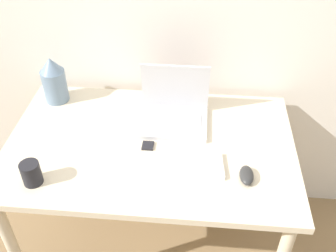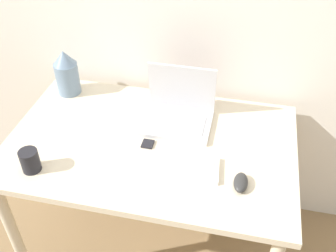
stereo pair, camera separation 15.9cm
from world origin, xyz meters
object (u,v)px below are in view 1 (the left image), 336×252
(laptop, at_px, (174,110))
(keyboard, at_px, (162,166))
(mug, at_px, (31,173))
(vase, at_px, (54,80))
(mouse, at_px, (247,175))
(mp3_player, at_px, (148,146))

(laptop, relative_size, keyboard, 0.61)
(laptop, distance_m, mug, 0.66)
(keyboard, bearing_deg, vase, 142.96)
(keyboard, xyz_separation_m, mouse, (0.33, -0.03, 0.01))
(mouse, bearing_deg, mp3_player, 159.73)
(laptop, distance_m, mouse, 0.46)
(keyboard, xyz_separation_m, mug, (-0.48, -0.12, 0.04))
(mp3_player, xyz_separation_m, mug, (-0.40, -0.24, 0.04))
(mouse, xyz_separation_m, vase, (-0.88, 0.44, 0.09))
(mug, bearing_deg, vase, 98.00)
(mouse, height_order, mp3_player, mouse)
(vase, distance_m, mug, 0.54)
(vase, bearing_deg, mp3_player, -31.85)
(laptop, distance_m, mp3_player, 0.22)
(mouse, height_order, mug, mug)
(laptop, height_order, mouse, laptop)
(laptop, relative_size, mug, 3.21)
(laptop, height_order, vase, laptop)
(laptop, bearing_deg, mouse, -48.12)
(vase, bearing_deg, mouse, -26.89)
(mouse, bearing_deg, mug, -173.55)
(mp3_player, bearing_deg, laptop, 63.99)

